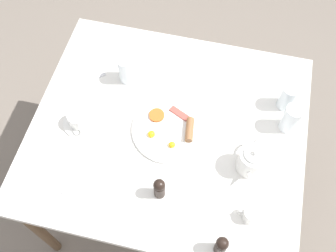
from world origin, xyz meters
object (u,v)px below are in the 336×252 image
(napkin_folded, at_px, (165,57))
(breakfast_plate, at_px, (170,129))
(knife_by_plate, at_px, (55,188))
(spoon_for_tea, at_px, (89,81))
(water_glass_tall, at_px, (127,70))
(wine_glass_spare, at_px, (288,97))
(pepper_grinder, at_px, (159,188))
(salt_grinder, at_px, (221,246))
(creamer_jug, at_px, (251,215))
(teapot_near, at_px, (252,160))
(fork_by_plate, at_px, (114,43))
(water_glass_short, at_px, (291,118))
(teacup_with_saucer_left, at_px, (79,120))

(napkin_folded, bearing_deg, breakfast_plate, 106.95)
(knife_by_plate, bearing_deg, spoon_for_tea, -85.96)
(water_glass_tall, height_order, napkin_folded, water_glass_tall)
(wine_glass_spare, height_order, pepper_grinder, wine_glass_spare)
(salt_grinder, bearing_deg, wine_glass_spare, -104.44)
(breakfast_plate, xyz_separation_m, creamer_jug, (-0.35, 0.28, 0.02))
(wine_glass_spare, relative_size, knife_by_plate, 0.54)
(teapot_near, xyz_separation_m, fork_by_plate, (0.68, -0.46, -0.05))
(water_glass_short, xyz_separation_m, knife_by_plate, (0.81, 0.46, -0.06))
(teacup_with_saucer_left, height_order, salt_grinder, salt_grinder)
(breakfast_plate, relative_size, water_glass_short, 2.32)
(pepper_grinder, bearing_deg, napkin_folded, -78.20)
(water_glass_short, distance_m, salt_grinder, 0.57)
(teacup_with_saucer_left, bearing_deg, fork_by_plate, -91.46)
(water_glass_tall, xyz_separation_m, napkin_folded, (-0.13, -0.15, -0.06))
(wine_glass_spare, height_order, napkin_folded, wine_glass_spare)
(wine_glass_spare, bearing_deg, teapot_near, 70.98)
(salt_grinder, bearing_deg, pepper_grinder, -30.74)
(wine_glass_spare, xyz_separation_m, spoon_for_tea, (0.82, 0.07, -0.06))
(water_glass_short, relative_size, wine_glass_spare, 1.09)
(teacup_with_saucer_left, bearing_deg, water_glass_tall, -116.05)
(pepper_grinder, height_order, salt_grinder, same)
(creamer_jug, xyz_separation_m, spoon_for_tea, (0.75, -0.43, -0.03))
(pepper_grinder, height_order, knife_by_plate, pepper_grinder)
(teapot_near, bearing_deg, breakfast_plate, -100.68)
(water_glass_short, bearing_deg, water_glass_tall, -6.75)
(teapot_near, distance_m, napkin_folded, 0.61)
(creamer_jug, bearing_deg, knife_by_plate, 4.44)
(water_glass_short, bearing_deg, creamer_jug, 76.36)
(breakfast_plate, bearing_deg, creamer_jug, 141.82)
(fork_by_plate, distance_m, spoon_for_tea, 0.23)
(salt_grinder, bearing_deg, water_glass_tall, -50.81)
(teacup_with_saucer_left, distance_m, pepper_grinder, 0.44)
(teapot_near, xyz_separation_m, teacup_with_saucer_left, (0.69, -0.03, -0.03))
(breakfast_plate, distance_m, salt_grinder, 0.49)
(creamer_jug, height_order, napkin_folded, creamer_jug)
(pepper_grinder, bearing_deg, water_glass_tall, -61.35)
(teapot_near, height_order, fork_by_plate, teapot_near)
(salt_grinder, distance_m, fork_by_plate, 1.00)
(breakfast_plate, relative_size, teacup_with_saucer_left, 2.25)
(breakfast_plate, relative_size, salt_grinder, 2.75)
(teacup_with_saucer_left, relative_size, water_glass_short, 1.03)
(wine_glass_spare, height_order, fork_by_plate, wine_glass_spare)
(salt_grinder, relative_size, fork_by_plate, 0.69)
(salt_grinder, xyz_separation_m, spoon_for_tea, (0.66, -0.56, -0.05))
(wine_glass_spare, bearing_deg, creamer_jug, 81.08)
(breakfast_plate, relative_size, creamer_jug, 3.85)
(teapot_near, relative_size, teacup_with_saucer_left, 1.45)
(pepper_grinder, bearing_deg, salt_grinder, 149.26)
(salt_grinder, bearing_deg, breakfast_plate, -56.96)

